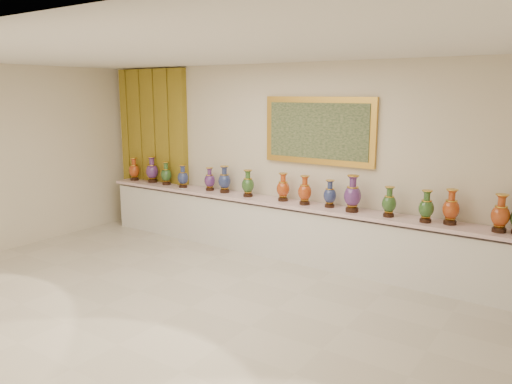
% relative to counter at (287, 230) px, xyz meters
% --- Properties ---
extents(ground, '(8.00, 8.00, 0.00)m').
position_rel_counter_xyz_m(ground, '(0.00, -2.27, -0.44)').
color(ground, beige).
rests_on(ground, ground).
extents(room, '(8.00, 8.00, 8.00)m').
position_rel_counter_xyz_m(room, '(-2.48, 0.17, 1.14)').
color(room, beige).
rests_on(room, ground).
extents(counter, '(7.28, 0.48, 0.90)m').
position_rel_counter_xyz_m(counter, '(0.00, 0.00, 0.00)').
color(counter, white).
rests_on(counter, ground).
extents(vase_0, '(0.20, 0.20, 0.43)m').
position_rel_counter_xyz_m(vase_0, '(-3.39, -0.02, 0.66)').
color(vase_0, black).
rests_on(vase_0, counter).
extents(vase_1, '(0.24, 0.24, 0.48)m').
position_rel_counter_xyz_m(vase_1, '(-2.94, 0.01, 0.68)').
color(vase_1, black).
rests_on(vase_1, counter).
extents(vase_2, '(0.26, 0.26, 0.42)m').
position_rel_counter_xyz_m(vase_2, '(-2.55, -0.01, 0.65)').
color(vase_2, black).
rests_on(vase_2, counter).
extents(vase_3, '(0.25, 0.25, 0.40)m').
position_rel_counter_xyz_m(vase_3, '(-2.11, -0.05, 0.64)').
color(vase_3, black).
rests_on(vase_3, counter).
extents(vase_4, '(0.24, 0.24, 0.40)m').
position_rel_counter_xyz_m(vase_4, '(-1.55, 0.02, 0.64)').
color(vase_4, black).
rests_on(vase_4, counter).
extents(vase_5, '(0.24, 0.24, 0.45)m').
position_rel_counter_xyz_m(vase_5, '(-1.23, 0.01, 0.67)').
color(vase_5, black).
rests_on(vase_5, counter).
extents(vase_6, '(0.26, 0.26, 0.44)m').
position_rel_counter_xyz_m(vase_6, '(-0.72, -0.03, 0.66)').
color(vase_6, black).
rests_on(vase_6, counter).
extents(vase_7, '(0.23, 0.23, 0.44)m').
position_rel_counter_xyz_m(vase_7, '(-0.08, 0.01, 0.66)').
color(vase_7, black).
rests_on(vase_7, counter).
extents(vase_8, '(0.27, 0.27, 0.44)m').
position_rel_counter_xyz_m(vase_8, '(0.33, -0.03, 0.66)').
color(vase_8, black).
rests_on(vase_8, counter).
extents(vase_9, '(0.21, 0.21, 0.40)m').
position_rel_counter_xyz_m(vase_9, '(0.71, 0.02, 0.64)').
color(vase_9, black).
rests_on(vase_9, counter).
extents(vase_10, '(0.30, 0.30, 0.52)m').
position_rel_counter_xyz_m(vase_10, '(1.10, -0.05, 0.70)').
color(vase_10, black).
rests_on(vase_10, counter).
extents(vase_11, '(0.24, 0.24, 0.42)m').
position_rel_counter_xyz_m(vase_11, '(1.63, -0.04, 0.65)').
color(vase_11, black).
rests_on(vase_11, counter).
extents(vase_12, '(0.26, 0.26, 0.42)m').
position_rel_counter_xyz_m(vase_12, '(2.13, -0.06, 0.65)').
color(vase_12, black).
rests_on(vase_12, counter).
extents(vase_13, '(0.26, 0.26, 0.46)m').
position_rel_counter_xyz_m(vase_13, '(2.41, 0.01, 0.67)').
color(vase_13, black).
rests_on(vase_13, counter).
extents(vase_14, '(0.22, 0.22, 0.47)m').
position_rel_counter_xyz_m(vase_14, '(2.99, -0.03, 0.67)').
color(vase_14, black).
rests_on(vase_14, counter).
extents(label_card, '(0.10, 0.06, 0.00)m').
position_rel_counter_xyz_m(label_card, '(-2.05, -0.14, 0.47)').
color(label_card, white).
rests_on(label_card, counter).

